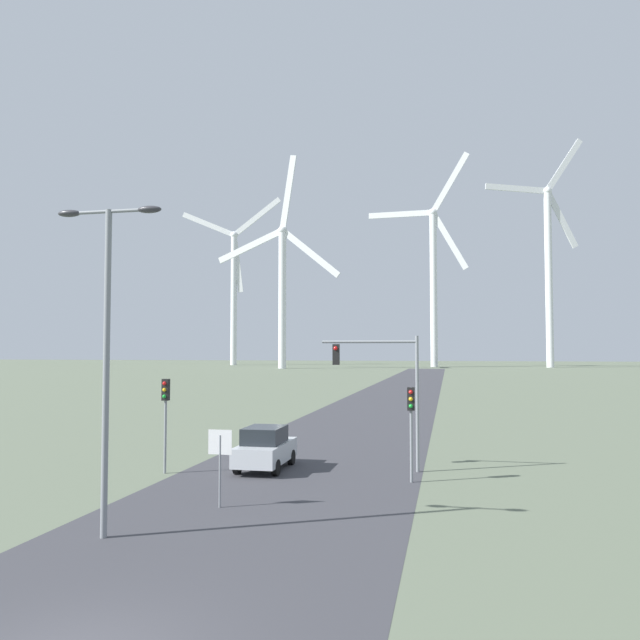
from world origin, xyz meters
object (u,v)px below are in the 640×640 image
object	(u,v)px
car_approaching	(265,448)
wind_turbine_left	(282,280)
traffic_light_post_near_right	(411,412)
streetlamp	(107,326)
stop_sign_near	(220,453)
traffic_light_mast_overhead	(383,375)
traffic_light_post_near_left	(165,404)
wind_turbine_center	(433,271)
wind_turbine_right	(549,260)
wind_turbine_far_left	(234,284)

from	to	relation	value
car_approaching	wind_turbine_left	xyz separation A→B (m)	(-38.55, 144.91, 24.33)
car_approaching	wind_turbine_left	bearing A→B (deg)	104.90
traffic_light_post_near_right	streetlamp	bearing A→B (deg)	-131.32
car_approaching	stop_sign_near	bearing A→B (deg)	-86.25
traffic_light_mast_overhead	traffic_light_post_near_left	bearing A→B (deg)	-164.56
traffic_light_mast_overhead	wind_turbine_center	xyz separation A→B (m)	(-1.74, 170.65, 25.89)
traffic_light_post_near_left	traffic_light_mast_overhead	xyz separation A→B (m)	(8.84, 2.44, 1.20)
wind_turbine_center	car_approaching	bearing A→B (deg)	-91.09
traffic_light_mast_overhead	wind_turbine_right	size ratio (longest dim) A/B	0.08
traffic_light_post_near_left	streetlamp	bearing A→B (deg)	-74.77
streetlamp	wind_turbine_center	distance (m)	183.36
wind_turbine_center	wind_turbine_right	xyz separation A→B (m)	(34.41, 0.69, 2.45)
traffic_light_post_near_left	car_approaching	bearing A→B (deg)	23.76
traffic_light_mast_overhead	wind_turbine_far_left	xyz separation A→B (m)	(-71.51, 181.88, 24.53)
traffic_light_post_near_left	wind_turbine_far_left	xyz separation A→B (m)	(-62.67, 184.32, 25.73)
car_approaching	wind_turbine_center	xyz separation A→B (m)	(3.26, 171.40, 29.05)
stop_sign_near	wind_turbine_left	world-z (taller)	wind_turbine_left
traffic_light_post_near_right	traffic_light_mast_overhead	world-z (taller)	traffic_light_mast_overhead
traffic_light_post_near_right	wind_turbine_left	world-z (taller)	wind_turbine_left
traffic_light_post_near_right	traffic_light_mast_overhead	xyz separation A→B (m)	(-1.32, 2.16, 1.38)
streetlamp	wind_turbine_left	size ratio (longest dim) A/B	0.15
traffic_light_post_near_left	wind_turbine_left	bearing A→B (deg)	103.32
car_approaching	wind_turbine_right	bearing A→B (deg)	77.65
stop_sign_near	car_approaching	bearing A→B (deg)	93.75
stop_sign_near	wind_turbine_left	xyz separation A→B (m)	(-38.98, 151.47, 23.49)
car_approaching	wind_turbine_left	distance (m)	151.91
traffic_light_post_near_right	car_approaching	bearing A→B (deg)	167.42
traffic_light_mast_overhead	traffic_light_post_near_right	bearing A→B (deg)	-58.64
streetlamp	traffic_light_post_near_right	size ratio (longest dim) A/B	2.48
traffic_light_post_near_left	traffic_light_mast_overhead	size ratio (longest dim) A/B	0.68
streetlamp	wind_turbine_right	world-z (taller)	wind_turbine_right
wind_turbine_far_left	wind_turbine_right	world-z (taller)	wind_turbine_right
streetlamp	traffic_light_post_near_right	world-z (taller)	streetlamp
streetlamp	stop_sign_near	xyz separation A→B (m)	(1.93, 3.73, -4.01)
stop_sign_near	traffic_light_post_near_right	distance (m)	7.88
wind_turbine_center	wind_turbine_right	size ratio (longest dim) A/B	0.95
traffic_light_post_near_right	wind_turbine_center	size ratio (longest dim) A/B	0.05
streetlamp	stop_sign_near	world-z (taller)	streetlamp
car_approaching	wind_turbine_left	world-z (taller)	wind_turbine_left
car_approaching	traffic_light_post_near_right	bearing A→B (deg)	-12.58
traffic_light_post_near_left	wind_turbine_center	distance (m)	175.34
wind_turbine_left	wind_turbine_right	distance (m)	81.24
traffic_light_post_near_right	wind_turbine_far_left	size ratio (longest dim) A/B	0.06
stop_sign_near	wind_turbine_center	size ratio (longest dim) A/B	0.04
traffic_light_mast_overhead	wind_turbine_far_left	distance (m)	196.97
traffic_light_post_near_right	car_approaching	size ratio (longest dim) A/B	0.89
traffic_light_post_near_left	traffic_light_post_near_right	xyz separation A→B (m)	(10.15, 0.28, -0.17)
stop_sign_near	wind_turbine_far_left	world-z (taller)	wind_turbine_far_left
traffic_light_post_near_left	traffic_light_mast_overhead	world-z (taller)	traffic_light_mast_overhead
traffic_light_post_near_right	wind_turbine_left	size ratio (longest dim) A/B	0.06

